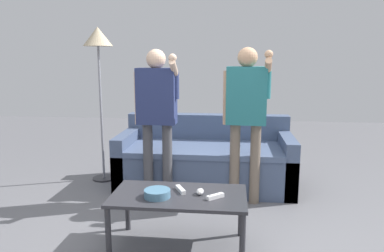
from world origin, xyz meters
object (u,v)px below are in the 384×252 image
(floor_lamp, at_px, (98,48))
(coffee_table, at_px, (179,201))
(game_remote_nunchuk, at_px, (200,191))
(couch, at_px, (206,161))
(snack_bowl, at_px, (157,193))
(game_remote_wand_near, at_px, (180,190))
(game_remote_wand_far, at_px, (215,196))
(player_left, at_px, (157,107))
(player_right, at_px, (246,107))

(floor_lamp, bearing_deg, coffee_table, -52.94)
(game_remote_nunchuk, bearing_deg, couch, 92.49)
(couch, distance_m, snack_bowl, 1.61)
(coffee_table, height_order, snack_bowl, snack_bowl)
(snack_bowl, bearing_deg, game_remote_wand_near, 42.14)
(couch, bearing_deg, game_remote_wand_near, -93.83)
(coffee_table, height_order, game_remote_wand_near, game_remote_wand_near)
(game_remote_nunchuk, bearing_deg, game_remote_wand_far, -29.32)
(couch, xyz_separation_m, coffee_table, (-0.10, -1.50, 0.10))
(game_remote_wand_far, bearing_deg, coffee_table, 169.54)
(game_remote_nunchuk, height_order, game_remote_wand_near, game_remote_nunchuk)
(player_left, distance_m, game_remote_wand_far, 1.32)
(player_right, distance_m, game_remote_wand_far, 1.21)
(game_remote_nunchuk, relative_size, player_left, 0.06)
(floor_lamp, height_order, game_remote_wand_near, floor_lamp)
(floor_lamp, height_order, player_right, floor_lamp)
(coffee_table, distance_m, player_right, 1.28)
(coffee_table, xyz_separation_m, game_remote_wand_far, (0.29, -0.05, 0.07))
(coffee_table, distance_m, game_remote_wand_far, 0.30)
(player_right, bearing_deg, player_left, -178.00)
(coffee_table, distance_m, game_remote_wand_near, 0.09)
(couch, xyz_separation_m, game_remote_wand_far, (0.19, -1.55, 0.17))
(floor_lamp, distance_m, player_right, 1.90)
(player_right, height_order, game_remote_wand_far, player_right)
(snack_bowl, xyz_separation_m, player_right, (0.69, 1.07, 0.53))
(player_left, xyz_separation_m, player_right, (0.90, 0.03, 0.01))
(game_remote_nunchuk, height_order, player_left, player_left)
(coffee_table, relative_size, snack_bowl, 5.21)
(snack_bowl, xyz_separation_m, game_remote_wand_near, (0.16, 0.14, -0.01))
(game_remote_wand_near, relative_size, game_remote_wand_far, 1.18)
(floor_lamp, bearing_deg, game_remote_wand_near, -51.69)
(floor_lamp, bearing_deg, game_remote_nunchuk, -48.99)
(player_left, xyz_separation_m, game_remote_wand_near, (0.37, -0.90, -0.53))
(player_left, bearing_deg, game_remote_wand_far, -57.40)
(player_right, bearing_deg, game_remote_wand_far, -103.70)
(game_remote_nunchuk, distance_m, game_remote_wand_far, 0.14)
(coffee_table, distance_m, floor_lamp, 2.29)
(snack_bowl, relative_size, game_remote_nunchuk, 2.28)
(player_left, height_order, player_right, player_right)
(snack_bowl, distance_m, game_remote_wand_far, 0.44)
(couch, relative_size, player_right, 1.25)
(coffee_table, bearing_deg, floor_lamp, 127.06)
(coffee_table, bearing_deg, game_remote_wand_near, 86.54)
(couch, xyz_separation_m, game_remote_wand_near, (-0.10, -1.43, 0.17))
(player_left, distance_m, player_right, 0.90)
(snack_bowl, relative_size, game_remote_wand_near, 1.26)
(coffee_table, bearing_deg, game_remote_wand_far, -10.46)
(couch, relative_size, game_remote_nunchuk, 22.62)
(player_right, xyz_separation_m, game_remote_wand_near, (-0.54, -0.93, -0.54))
(coffee_table, height_order, game_remote_nunchuk, game_remote_nunchuk)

